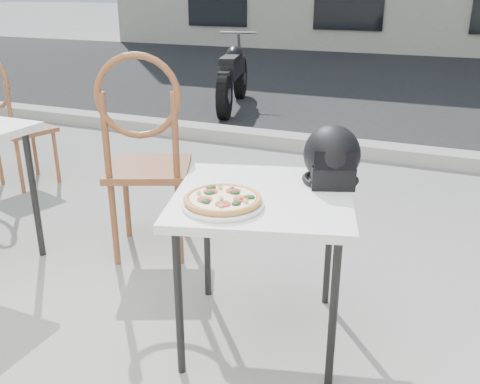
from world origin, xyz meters
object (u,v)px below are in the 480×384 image
at_px(cafe_chair_side, 12,116).
at_px(plate, 223,204).
at_px(pizza, 223,199).
at_px(motorcycle, 233,76).
at_px(cafe_chair_main, 145,148).
at_px(cafe_table_main, 263,207).
at_px(helmet, 332,158).

bearing_deg(cafe_chair_side, plate, 167.62).
xyz_separation_m(pizza, motorcycle, (-1.94, 4.50, -0.31)).
bearing_deg(cafe_chair_main, pizza, 116.28).
relative_size(cafe_table_main, cafe_chair_side, 0.88).
relative_size(pizza, helmet, 1.01).
height_order(plate, cafe_chair_side, cafe_chair_side).
relative_size(helmet, motorcycle, 0.18).
distance_m(cafe_table_main, pizza, 0.23).
relative_size(plate, pizza, 1.22).
bearing_deg(helmet, plate, -146.92).
relative_size(cafe_table_main, helmet, 2.74).
height_order(cafe_chair_main, motorcycle, cafe_chair_main).
bearing_deg(cafe_chair_main, motorcycle, -96.62).
bearing_deg(motorcycle, pizza, -81.35).
bearing_deg(helmet, pizza, -146.92).
relative_size(plate, helmet, 1.23).
relative_size(cafe_table_main, motorcycle, 0.49).
relative_size(plate, motorcycle, 0.22).
xyz_separation_m(cafe_table_main, plate, (-0.09, -0.19, 0.07)).
bearing_deg(pizza, cafe_chair_main, 139.87).
height_order(cafe_chair_main, cafe_chair_side, cafe_chair_main).
bearing_deg(motorcycle, cafe_chair_side, -111.09).
distance_m(pizza, helmet, 0.53).
relative_size(pizza, cafe_chair_side, 0.32).
xyz_separation_m(cafe_chair_side, motorcycle, (0.37, 3.26, -0.16)).
distance_m(cafe_chair_main, cafe_chair_side, 1.66).
relative_size(cafe_chair_main, motorcycle, 0.65).
bearing_deg(plate, cafe_chair_side, 151.74).
xyz_separation_m(pizza, helmet, (0.31, 0.42, 0.08)).
distance_m(cafe_table_main, cafe_chair_main, 0.96).
xyz_separation_m(cafe_chair_main, motorcycle, (-1.18, 3.86, -0.25)).
bearing_deg(plate, cafe_chair_main, 139.86).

